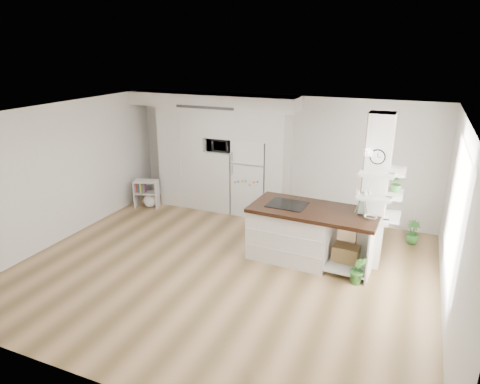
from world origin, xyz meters
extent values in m
cube|color=tan|center=(0.00, 0.00, 0.00)|extent=(7.00, 6.00, 0.01)
cube|color=white|center=(0.00, 0.00, 2.70)|extent=(7.00, 6.00, 0.04)
cube|color=silver|center=(0.00, 3.00, 1.35)|extent=(7.00, 0.04, 2.70)
cube|color=silver|center=(0.00, -3.00, 1.35)|extent=(7.00, 0.04, 2.70)
cube|color=silver|center=(-3.50, 0.00, 1.35)|extent=(0.04, 6.00, 2.70)
cube|color=silver|center=(3.50, 0.00, 1.35)|extent=(0.04, 6.00, 2.70)
cube|color=silver|center=(-2.20, 2.67, 1.20)|extent=(1.20, 0.65, 2.40)
cube|color=silver|center=(-1.27, 2.67, 0.71)|extent=(0.65, 0.65, 1.42)
cube|color=silver|center=(-1.27, 2.67, 2.08)|extent=(0.65, 0.65, 0.65)
cube|color=silver|center=(-0.53, 2.67, 2.08)|extent=(0.85, 0.65, 0.65)
cube|color=silver|center=(0.10, 2.67, 1.20)|extent=(0.40, 0.65, 2.40)
cube|color=silver|center=(-1.50, 2.65, 2.55)|extent=(4.00, 0.70, 0.30)
cube|color=#262626|center=(-1.50, 2.31, 2.44)|extent=(1.40, 0.04, 0.06)
cube|color=white|center=(-0.53, 2.68, 0.88)|extent=(0.78, 0.66, 1.75)
cube|color=#B2B2B7|center=(-0.53, 2.34, 1.24)|extent=(0.78, 0.01, 0.03)
cube|color=silver|center=(2.30, 1.20, 1.35)|extent=(0.40, 0.40, 2.70)
cube|color=tan|center=(2.09, 1.20, 1.35)|extent=(0.02, 0.40, 2.70)
cube|color=tan|center=(2.30, 1.41, 1.35)|extent=(0.40, 0.02, 2.70)
cylinder|color=black|center=(2.30, 0.99, 2.02)|extent=(0.25, 0.03, 0.25)
cylinder|color=white|center=(2.30, 0.98, 2.02)|extent=(0.21, 0.01, 0.21)
plane|color=white|center=(3.48, 0.30, 1.50)|extent=(0.00, 2.40, 2.40)
cylinder|color=white|center=(1.70, 0.15, 2.12)|extent=(0.12, 0.12, 0.10)
cube|color=silver|center=(0.95, 0.93, 0.47)|extent=(1.49, 1.02, 0.94)
cube|color=silver|center=(2.01, 0.88, 0.12)|extent=(0.83, 0.99, 0.04)
cube|color=silver|center=(2.38, 0.86, 0.47)|extent=(0.08, 0.95, 0.94)
cube|color=black|center=(1.34, 0.91, 0.97)|extent=(2.28, 1.17, 0.07)
cube|color=black|center=(0.84, 0.93, 1.01)|extent=(0.70, 0.59, 0.01)
cube|color=#A4884F|center=(1.96, 0.88, 0.28)|extent=(0.46, 0.36, 0.28)
cylinder|color=white|center=(2.13, 0.98, 1.11)|extent=(0.12, 0.12, 0.22)
cube|color=silver|center=(-3.25, 1.97, 0.33)|extent=(0.12, 0.32, 0.66)
cube|color=silver|center=(-2.75, 2.13, 0.33)|extent=(0.12, 0.32, 0.66)
cube|color=silver|center=(-3.00, 2.05, 0.65)|extent=(0.63, 0.47, 0.03)
cube|color=silver|center=(-3.00, 2.05, 0.36)|extent=(0.60, 0.47, 0.03)
sphere|color=white|center=(-2.93, 2.07, 0.16)|extent=(0.32, 0.32, 0.32)
imported|color=#3B8334|center=(2.24, 0.40, 0.26)|extent=(0.30, 0.25, 0.52)
imported|color=#3B8334|center=(3.00, 2.38, 0.23)|extent=(0.35, 0.35, 0.47)
imported|color=#2D2D2D|center=(-1.27, 2.62, 1.57)|extent=(0.54, 0.37, 0.30)
imported|color=#3B8334|center=(2.63, 1.30, 1.52)|extent=(0.27, 0.23, 0.30)
imported|color=white|center=(2.30, 0.90, 1.00)|extent=(0.22, 0.22, 0.05)
camera|label=1|loc=(2.87, -6.02, 3.72)|focal=32.00mm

